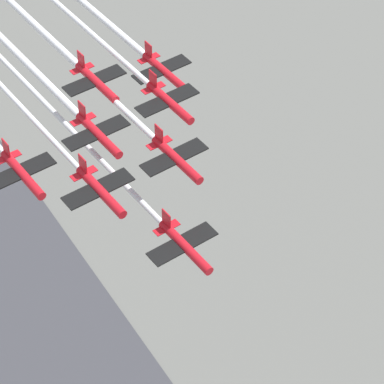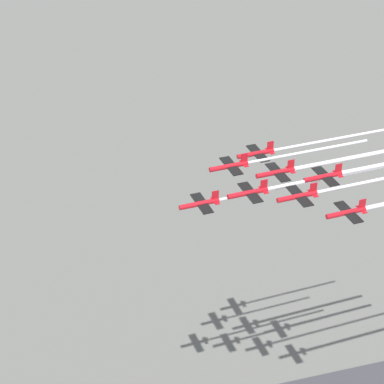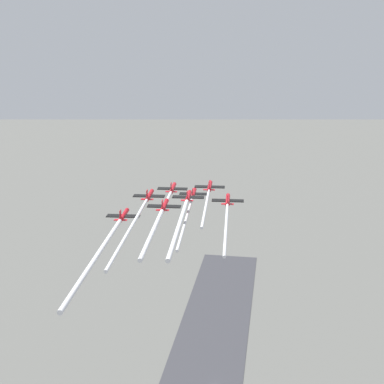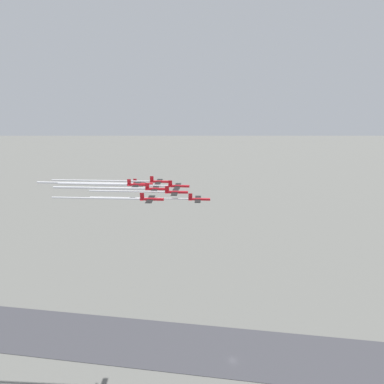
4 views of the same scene
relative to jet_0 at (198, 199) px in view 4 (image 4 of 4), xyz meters
name	(u,v)px [view 4 (image 4 of 4)]	position (x,y,z in m)	size (l,w,h in m)	color
ground_plane	(233,361)	(10.23, 18.34, -90.42)	(3000.00, 3000.00, 0.00)	#60605B
runway_strip	(198,348)	(0.06, 0.41, -90.32)	(103.19, 325.63, 0.20)	#38383D
jet_0	(198,199)	(0.00, 0.00, 0.00)	(9.96, 10.44, 3.48)	red
jet_1	(178,186)	(-7.33, -9.30, 4.49)	(9.96, 10.44, 3.48)	red
jet_2	(176,192)	(4.56, -10.93, 5.38)	(9.96, 10.44, 3.48)	red
jet_3	(159,182)	(-14.67, -18.60, 4.85)	(9.96, 10.44, 3.48)	red
jet_4	(155,189)	(-2.77, -20.23, 4.78)	(9.96, 10.44, 3.48)	red
jet_5	(151,199)	(9.13, -21.86, 3.97)	(9.96, 10.44, 3.48)	red
jet_6	(142,184)	(-22.00, -27.90, 1.61)	(9.96, 10.44, 3.48)	red
jet_7	(137,185)	(-10.10, -29.52, 4.87)	(9.96, 10.44, 3.48)	red
smoke_trail_0	(139,198)	(-3.88, -28.33, -0.05)	(7.25, 47.33, 0.79)	white
smoke_trail_1	(131,185)	(-10.52, -32.60, 4.44)	(5.98, 37.29, 0.90)	white
smoke_trail_2	(127,191)	(1.54, -33.00, 5.33)	(5.48, 34.80, 0.73)	white
smoke_trail_3	(101,181)	(-18.81, -48.83, 4.80)	(7.82, 51.14, 0.84)	white
smoke_trail_4	(99,188)	(-6.45, -47.14, 4.73)	(7.20, 44.53, 1.13)	white
smoke_trail_5	(96,198)	(5.80, -46.17, 3.92)	(6.12, 39.29, 0.76)	white
smoke_trail_6	(85,183)	(-26.25, -58.90, 1.56)	(8.32, 52.71, 1.13)	white
smoke_trail_7	(93,184)	(-13.13, -51.62, 4.82)	(5.83, 34.89, 1.08)	white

